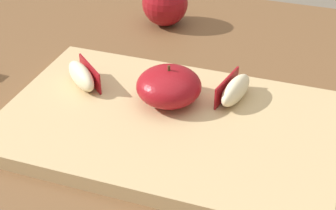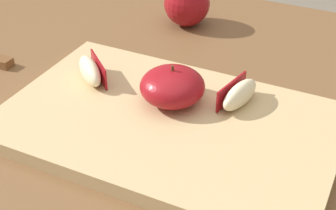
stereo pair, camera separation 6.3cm
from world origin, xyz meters
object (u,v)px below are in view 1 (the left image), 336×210
at_px(cutting_board, 168,124).
at_px(whole_apple_red_delicious, 165,3).
at_px(apple_half_skin_up, 169,86).
at_px(apple_wedge_near_knife, 82,76).
at_px(apple_wedge_front, 235,90).

relative_size(cutting_board, whole_apple_red_delicious, 4.71).
relative_size(cutting_board, apple_half_skin_up, 4.93).
bearing_deg(apple_half_skin_up, cutting_board, -72.64).
distance_m(apple_half_skin_up, apple_wedge_near_knife, 0.13).
xyz_separation_m(cutting_board, whole_apple_red_delicious, (-0.11, 0.31, 0.03)).
relative_size(cutting_board, apple_wedge_front, 5.55).
relative_size(apple_wedge_front, whole_apple_red_delicious, 0.85).
distance_m(apple_half_skin_up, apple_wedge_front, 0.09).
distance_m(cutting_board, apple_wedge_front, 0.10).
relative_size(apple_half_skin_up, whole_apple_red_delicious, 0.96).
relative_size(cutting_board, apple_wedge_near_knife, 5.98).
distance_m(cutting_board, whole_apple_red_delicious, 0.33).
distance_m(apple_half_skin_up, whole_apple_red_delicious, 0.29).
bearing_deg(whole_apple_red_delicious, apple_wedge_front, -52.59).
distance_m(apple_wedge_near_knife, apple_wedge_front, 0.21).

